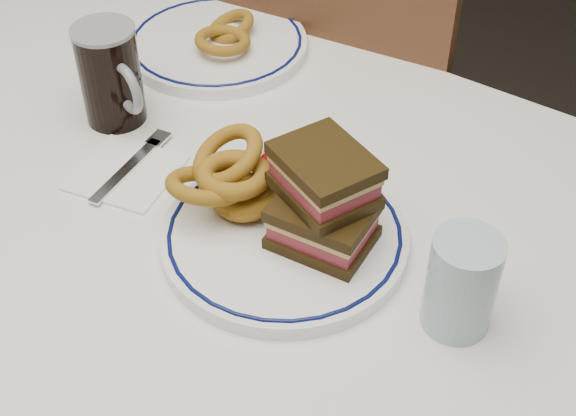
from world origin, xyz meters
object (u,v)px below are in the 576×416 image
Objects in this scene: reuben_sandwich at (324,200)px; far_plate at (217,44)px; beer_mug at (111,75)px; chair_far at (349,129)px; main_plate at (285,237)px.

reuben_sandwich is 0.48× the size of far_plate.
chair_far is at bearing 78.08° from beer_mug.
reuben_sandwich is 0.47m from far_plate.
beer_mug is at bearing 172.39° from reuben_sandwich.
main_plate is at bearing -11.61° from beer_mug.
beer_mug is at bearing -101.92° from chair_far.
main_plate is 2.14× the size of reuben_sandwich.
beer_mug is 0.50× the size of far_plate.
reuben_sandwich is 0.96× the size of beer_mug.
main_plate is at bearing -66.63° from chair_far.
chair_far reaches higher than far_plate.
chair_far is at bearing 117.63° from reuben_sandwich.
main_plate is 0.44m from far_plate.
reuben_sandwich reaches higher than main_plate.
reuben_sandwich is (0.04, 0.02, 0.06)m from main_plate.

